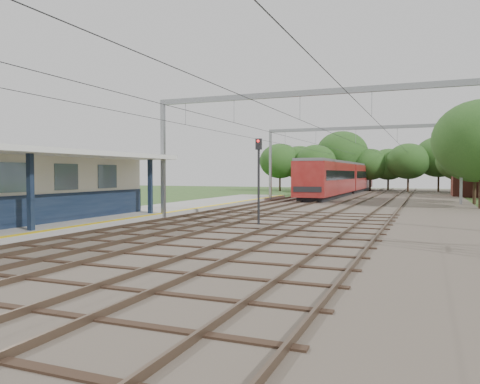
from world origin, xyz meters
The scene contains 9 objects.
ground centered at (0.00, 0.00, 0.00)m, with size 160.00×160.00×0.00m, color #2D4C1E.
ballast_bed centered at (4.00, 30.00, 0.05)m, with size 18.00×90.00×0.10m, color #473D33.
platform centered at (-7.50, 14.00, 0.17)m, with size 5.00×52.00×0.35m, color gray.
yellow_stripe centered at (-5.25, 14.00, 0.35)m, with size 0.45×52.00×0.01m, color yellow.
rail_tracks centered at (1.50, 30.00, 0.18)m, with size 11.80×88.00×0.15m.
catenary_system centered at (3.39, 25.28, 5.51)m, with size 17.22×88.00×7.00m.
tree_band centered at (3.84, 57.12, 4.92)m, with size 31.72×30.88×8.82m.
train centered at (-0.50, 50.76, 2.22)m, with size 3.05×37.91×3.99m.
signal_post centered at (1.35, 13.84, 2.87)m, with size 0.33×0.28×4.50m.
Camera 1 is at (9.42, -8.71, 2.73)m, focal length 35.00 mm.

